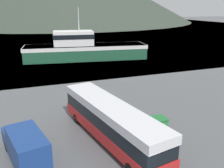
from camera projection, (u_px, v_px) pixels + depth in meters
The scene contains 5 objects.
water_surface at pixel (28, 25), 142.32m from camera, with size 240.00×240.00×0.00m, color slate.
tour_bus at pixel (111, 120), 19.72m from camera, with size 4.75×12.79×3.13m.
delivery_van at pixel (25, 145), 17.15m from camera, with size 3.24×6.25×2.38m.
fishing_boat at pixel (84, 48), 50.35m from camera, with size 24.89×9.51×10.12m.
storage_bin at pixel (159, 123), 22.15m from camera, with size 1.22×1.34×1.00m.
Camera 1 is at (-5.77, -9.69, 10.45)m, focal length 40.00 mm.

